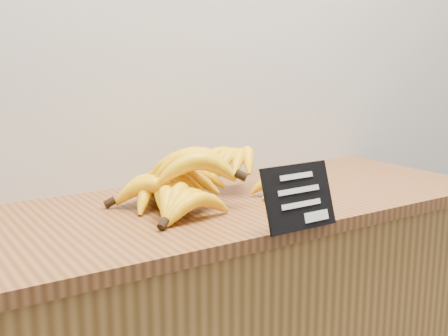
# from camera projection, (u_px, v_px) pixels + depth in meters

# --- Properties ---
(counter_top) EXTENTS (1.44, 0.54, 0.03)m
(counter_top) POSITION_uv_depth(u_px,v_px,m) (213.00, 208.00, 1.33)
(counter_top) COLOR brown
(counter_top) RESTS_ON counter
(chalkboard_sign) EXTENTS (0.17, 0.05, 0.13)m
(chalkboard_sign) POSITION_uv_depth(u_px,v_px,m) (299.00, 197.00, 1.12)
(chalkboard_sign) COLOR black
(chalkboard_sign) RESTS_ON counter_top
(banana_pile) EXTENTS (0.50, 0.35, 0.13)m
(banana_pile) POSITION_uv_depth(u_px,v_px,m) (196.00, 182.00, 1.30)
(banana_pile) COLOR yellow
(banana_pile) RESTS_ON counter_top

